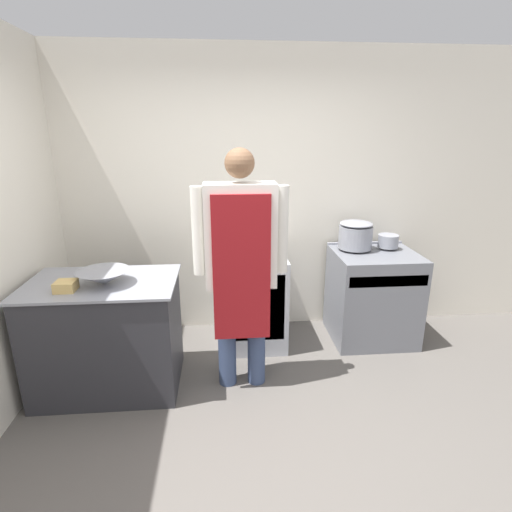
{
  "coord_description": "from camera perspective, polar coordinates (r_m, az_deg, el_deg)",
  "views": [
    {
      "loc": [
        -0.17,
        -1.93,
        1.95
      ],
      "look_at": [
        0.08,
        1.04,
        1.02
      ],
      "focal_mm": 28.0,
      "sensor_mm": 36.0,
      "label": 1
    }
  ],
  "objects": [
    {
      "name": "mixing_bowl",
      "position": [
        3.1,
        -20.93,
        -2.87
      ],
      "size": [
        0.38,
        0.38,
        0.11
      ],
      "color": "gray",
      "rests_on": "prep_counter"
    },
    {
      "name": "sauce_pot",
      "position": [
        4.01,
        18.36,
        2.05
      ],
      "size": [
        0.19,
        0.19,
        0.12
      ],
      "color": "gray",
      "rests_on": "stove"
    },
    {
      "name": "plastic_tub",
      "position": [
        3.09,
        -25.54,
        -3.89
      ],
      "size": [
        0.14,
        0.14,
        0.07
      ],
      "color": "#D8B266",
      "rests_on": "prep_counter"
    },
    {
      "name": "wall_left",
      "position": [
        3.36,
        -32.1,
        4.46
      ],
      "size": [
        0.05,
        8.0,
        2.7
      ],
      "color": "silver",
      "rests_on": "ground_plane"
    },
    {
      "name": "wall_back",
      "position": [
        3.9,
        -2.36,
        8.55
      ],
      "size": [
        8.0,
        0.05,
        2.7
      ],
      "color": "silver",
      "rests_on": "ground_plane"
    },
    {
      "name": "prep_counter",
      "position": [
        3.35,
        -20.43,
        -10.49
      ],
      "size": [
        1.1,
        0.73,
        0.88
      ],
      "color": "#2D2D33",
      "rests_on": "ground_plane"
    },
    {
      "name": "person_cook",
      "position": [
        2.93,
        -2.19,
        -0.14
      ],
      "size": [
        0.7,
        0.24,
        1.85
      ],
      "color": "#38476B",
      "rests_on": "ground_plane"
    },
    {
      "name": "fridge_unit",
      "position": [
        3.79,
        -0.28,
        -6.08
      ],
      "size": [
        0.57,
        0.66,
        0.87
      ],
      "color": "silver",
      "rests_on": "ground_plane"
    },
    {
      "name": "stove",
      "position": [
        4.02,
        16.29,
        -5.49
      ],
      "size": [
        0.76,
        0.67,
        0.89
      ],
      "color": "slate",
      "rests_on": "ground_plane"
    },
    {
      "name": "ground_plane",
      "position": [
        2.75,
        0.11,
        -27.81
      ],
      "size": [
        14.0,
        14.0,
        0.0
      ],
      "primitive_type": "plane",
      "color": "#5B5651"
    },
    {
      "name": "stock_pot",
      "position": [
        3.88,
        14.03,
        3.01
      ],
      "size": [
        0.31,
        0.31,
        0.26
      ],
      "color": "gray",
      "rests_on": "stove"
    }
  ]
}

